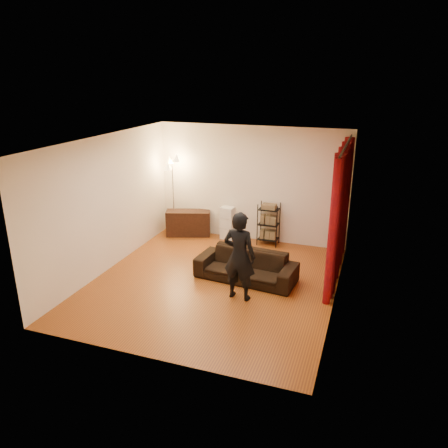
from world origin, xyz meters
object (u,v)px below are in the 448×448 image
at_px(media_cabinet, 188,223).
at_px(floor_lamp, 173,197).
at_px(wire_shelf, 269,224).
at_px(person, 239,256).
at_px(sofa, 246,266).
at_px(storage_boxes, 227,223).

distance_m(media_cabinet, floor_lamp, 0.75).
xyz_separation_m(wire_shelf, floor_lamp, (-2.35, -0.12, 0.47)).
bearing_deg(person, sofa, -77.48).
bearing_deg(storage_boxes, sofa, -61.86).
xyz_separation_m(sofa, person, (0.09, -0.74, 0.52)).
bearing_deg(media_cabinet, sofa, -61.34).
relative_size(media_cabinet, floor_lamp, 0.55).
bearing_deg(floor_lamp, person, -45.83).
distance_m(media_cabinet, storage_boxes, 1.00).
height_order(sofa, person, person).
bearing_deg(sofa, media_cabinet, 142.89).
xyz_separation_m(sofa, floor_lamp, (-2.39, 1.82, 0.69)).
distance_m(sofa, storage_boxes, 2.24).
relative_size(storage_boxes, wire_shelf, 0.80).
bearing_deg(wire_shelf, media_cabinet, 157.93).
height_order(sofa, media_cabinet, media_cabinet).
bearing_deg(storage_boxes, media_cabinet, -175.09).
bearing_deg(floor_lamp, wire_shelf, 2.96).
bearing_deg(storage_boxes, floor_lamp, -173.32).
relative_size(sofa, floor_lamp, 1.00).
height_order(person, wire_shelf, person).
distance_m(storage_boxes, floor_lamp, 1.46).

